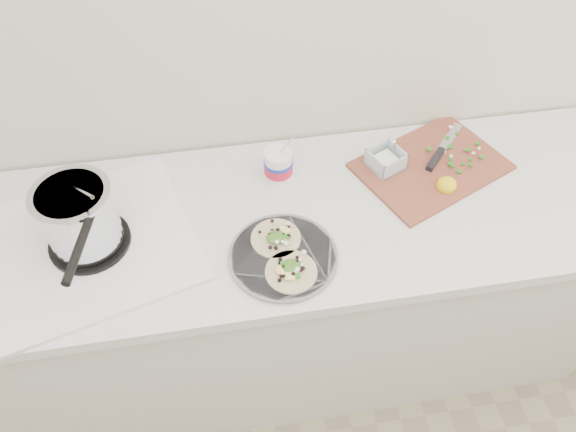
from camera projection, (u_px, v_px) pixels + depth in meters
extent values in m
cube|color=beige|center=(233.00, 41.00, 1.55)|extent=(3.50, 0.05, 2.60)
cube|color=silver|center=(260.00, 299.00, 2.02)|extent=(2.40, 0.62, 0.86)
cube|color=silver|center=(255.00, 224.00, 1.67)|extent=(2.44, 0.66, 0.04)
cube|color=silver|center=(91.00, 244.00, 1.58)|extent=(0.67, 0.65, 0.01)
cylinder|color=black|center=(90.00, 242.00, 1.57)|extent=(0.23, 0.23, 0.01)
torus|color=black|center=(89.00, 238.00, 1.56)|extent=(0.20, 0.20, 0.02)
cylinder|color=silver|center=(79.00, 215.00, 1.49)|extent=(0.20, 0.20, 0.17)
cylinder|color=slate|center=(283.00, 257.00, 1.56)|extent=(0.29, 0.29, 0.01)
cylinder|color=slate|center=(283.00, 256.00, 1.55)|extent=(0.30, 0.30, 0.00)
cylinder|color=white|center=(278.00, 165.00, 1.72)|extent=(0.09, 0.09, 0.11)
cylinder|color=red|center=(278.00, 166.00, 1.73)|extent=(0.09, 0.09, 0.04)
cylinder|color=#192D99|center=(278.00, 162.00, 1.71)|extent=(0.09, 0.09, 0.01)
cube|color=brown|center=(431.00, 166.00, 1.79)|extent=(0.54, 0.47, 0.01)
cube|color=white|center=(385.00, 161.00, 1.77)|extent=(0.06, 0.06, 0.03)
ellipsoid|color=yellow|center=(447.00, 183.00, 1.71)|extent=(0.06, 0.06, 0.05)
cube|color=silver|center=(450.00, 138.00, 1.86)|extent=(0.13, 0.14, 0.00)
cube|color=black|center=(435.00, 159.00, 1.79)|extent=(0.09, 0.09, 0.02)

